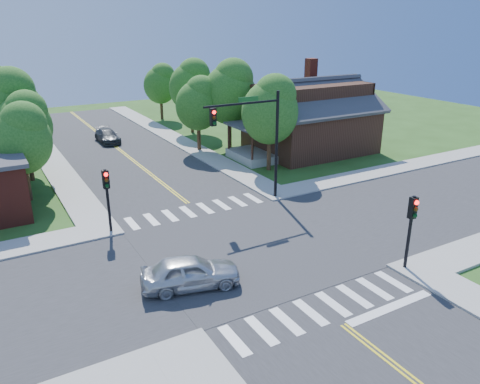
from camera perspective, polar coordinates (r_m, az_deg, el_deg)
ground at (r=24.80m, az=0.78°, el=-7.04°), size 100.00×100.00×0.00m
road_ns at (r=24.79m, az=0.78°, el=-7.00°), size 10.00×90.00×0.04m
road_ew at (r=24.78m, az=0.78°, el=-6.99°), size 90.00×10.00×0.04m
intersection_patch at (r=24.80m, az=0.78°, el=-7.04°), size 10.20×10.20×0.06m
sidewalk_ne at (r=45.49m, az=7.79°, el=5.70°), size 40.00×40.00×0.14m
crosswalk_north at (r=29.78m, az=-5.32°, el=-2.18°), size 8.85×2.00×0.01m
crosswalk_south at (r=20.44m, az=9.96°, el=-13.76°), size 8.85×2.00×0.01m
centerline at (r=24.77m, az=0.78°, el=-6.95°), size 0.30×90.00×0.01m
stop_bar at (r=21.16m, az=17.81°, el=-13.36°), size 4.60×0.45×0.09m
signal_mast_ne at (r=29.57m, az=1.83°, el=7.51°), size 5.30×0.42×7.20m
signal_pole_se at (r=23.20m, az=20.20°, el=-3.12°), size 0.34×0.42×3.80m
signal_pole_nw at (r=26.61m, az=-15.92°, el=0.35°), size 0.34×0.42×3.80m
house_ne at (r=43.14m, az=8.53°, el=9.30°), size 13.05×8.80×7.11m
tree_e_a at (r=36.61m, az=3.83°, el=10.18°), size 4.48×4.26×7.62m
tree_e_b at (r=42.89m, az=-1.16°, el=12.29°), size 4.86×4.62×8.27m
tree_e_c at (r=49.95m, az=-5.91°, el=12.94°), size 4.57×4.34×7.77m
tree_e_d at (r=57.56m, az=-9.62°, el=13.01°), size 3.92×3.73×6.67m
tree_w_a at (r=33.19m, az=-25.10°, el=6.12°), size 3.90×3.70×6.63m
tree_w_b at (r=39.79m, az=-26.29°, el=9.54°), size 4.83×4.58×8.20m
tree_house at (r=42.53m, az=-5.04°, el=10.87°), size 4.03×3.83×6.85m
tree_bldg at (r=37.43m, az=-24.77°, el=7.72°), size 3.98×3.78×6.76m
car_silver at (r=21.31m, az=-6.06°, el=-9.76°), size 3.93×5.29×1.51m
car_dgrey at (r=47.95m, az=-15.86°, el=6.55°), size 1.78×4.35×1.26m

